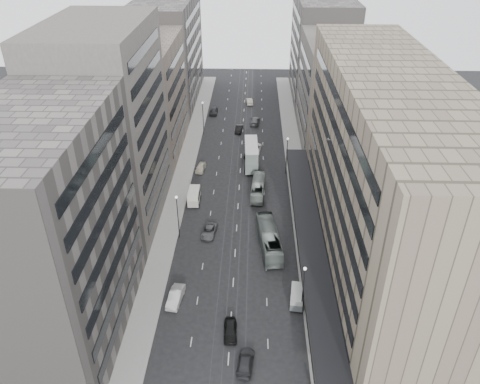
# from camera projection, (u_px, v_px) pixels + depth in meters

# --- Properties ---
(ground) EXTENTS (220.00, 220.00, 0.00)m
(ground) POSITION_uv_depth(u_px,v_px,m) (233.00, 287.00, 69.70)
(ground) COLOR black
(ground) RESTS_ON ground
(sidewalk_right) EXTENTS (4.00, 125.00, 0.15)m
(sidewalk_right) POSITION_uv_depth(u_px,v_px,m) (296.00, 168.00, 101.33)
(sidewalk_right) COLOR gray
(sidewalk_right) RESTS_ON ground
(sidewalk_left) EXTENTS (4.00, 125.00, 0.15)m
(sidewalk_left) POSITION_uv_depth(u_px,v_px,m) (186.00, 166.00, 101.95)
(sidewalk_left) COLOR gray
(sidewalk_left) RESTS_ON ground
(department_store) EXTENTS (19.20, 60.00, 30.00)m
(department_store) POSITION_uv_depth(u_px,v_px,m) (381.00, 175.00, 68.16)
(department_store) COLOR gray
(department_store) RESTS_ON ground
(building_right_mid) EXTENTS (15.00, 28.00, 24.00)m
(building_right_mid) POSITION_uv_depth(u_px,v_px,m) (336.00, 93.00, 107.22)
(building_right_mid) COLOR #544E49
(building_right_mid) RESTS_ON ground
(building_right_far) EXTENTS (15.00, 32.00, 28.00)m
(building_right_far) POSITION_uv_depth(u_px,v_px,m) (321.00, 50.00, 131.76)
(building_right_far) COLOR slate
(building_right_far) RESTS_ON ground
(building_left_a) EXTENTS (15.00, 28.00, 30.00)m
(building_left_a) POSITION_uv_depth(u_px,v_px,m) (49.00, 236.00, 55.62)
(building_left_a) COLOR slate
(building_left_a) RESTS_ON ground
(building_left_b) EXTENTS (15.00, 26.00, 34.00)m
(building_left_b) POSITION_uv_depth(u_px,v_px,m) (108.00, 128.00, 77.60)
(building_left_b) COLOR #544E49
(building_left_b) RESTS_ON ground
(building_left_c) EXTENTS (15.00, 28.00, 25.00)m
(building_left_c) POSITION_uv_depth(u_px,v_px,m) (144.00, 98.00, 102.97)
(building_left_c) COLOR #786B5E
(building_left_c) RESTS_ON ground
(building_left_d) EXTENTS (15.00, 38.00, 28.00)m
(building_left_d) POSITION_uv_depth(u_px,v_px,m) (168.00, 51.00, 130.33)
(building_left_d) COLOR slate
(building_left_d) RESTS_ON ground
(lamp_right_near) EXTENTS (0.44, 0.44, 8.32)m
(lamp_right_near) POSITION_uv_depth(u_px,v_px,m) (303.00, 285.00, 62.47)
(lamp_right_near) COLOR #262628
(lamp_right_near) RESTS_ON ground
(lamp_right_far) EXTENTS (0.44, 0.44, 8.32)m
(lamp_right_far) POSITION_uv_depth(u_px,v_px,m) (287.00, 152.00, 96.58)
(lamp_right_far) COLOR #262628
(lamp_right_far) RESTS_ON ground
(lamp_left_near) EXTENTS (0.44, 0.44, 8.32)m
(lamp_left_near) POSITION_uv_depth(u_px,v_px,m) (177.00, 212.00, 77.47)
(lamp_left_near) COLOR #262628
(lamp_left_near) RESTS_ON ground
(lamp_left_far) EXTENTS (0.44, 0.44, 8.32)m
(lamp_left_far) POSITION_uv_depth(u_px,v_px,m) (203.00, 114.00, 114.14)
(lamp_left_far) COLOR #262628
(lamp_left_far) RESTS_ON ground
(bus_near) EXTENTS (4.40, 12.65, 3.45)m
(bus_near) POSITION_uv_depth(u_px,v_px,m) (269.00, 239.00, 76.99)
(bus_near) COLOR slate
(bus_near) RESTS_ON ground
(bus_far) EXTENTS (3.03, 10.23, 2.81)m
(bus_far) POSITION_uv_depth(u_px,v_px,m) (258.00, 187.00, 91.65)
(bus_far) COLOR #909B93
(bus_far) RESTS_ON ground
(double_decker) EXTENTS (3.30, 9.81, 5.31)m
(double_decker) POSITION_uv_depth(u_px,v_px,m) (251.00, 154.00, 100.62)
(double_decker) COLOR gray
(double_decker) RESTS_ON ground
(vw_microbus) EXTENTS (2.29, 4.31, 2.23)m
(vw_microbus) POSITION_uv_depth(u_px,v_px,m) (297.00, 296.00, 66.25)
(vw_microbus) COLOR #53585A
(vw_microbus) RESTS_ON ground
(panel_van) EXTENTS (2.25, 4.52, 2.84)m
(panel_van) POSITION_uv_depth(u_px,v_px,m) (194.00, 196.00, 88.63)
(panel_van) COLOR beige
(panel_van) RESTS_ON ground
(sedan_0) EXTENTS (1.93, 4.39, 1.47)m
(sedan_0) POSITION_uv_depth(u_px,v_px,m) (230.00, 330.00, 61.65)
(sedan_0) COLOR black
(sedan_0) RESTS_ON ground
(sedan_1) EXTENTS (2.34, 5.13, 1.63)m
(sedan_1) POSITION_uv_depth(u_px,v_px,m) (176.00, 297.00, 66.81)
(sedan_1) COLOR #B9B9B5
(sedan_1) RESTS_ON ground
(sedan_2) EXTENTS (2.73, 5.03, 1.34)m
(sedan_2) POSITION_uv_depth(u_px,v_px,m) (209.00, 231.00, 80.50)
(sedan_2) COLOR #505053
(sedan_2) RESTS_ON ground
(sedan_3) EXTENTS (2.48, 4.98, 1.39)m
(sedan_3) POSITION_uv_depth(u_px,v_px,m) (245.00, 362.00, 57.37)
(sedan_3) COLOR #262629
(sedan_3) RESTS_ON ground
(sedan_4) EXTENTS (2.23, 4.54, 1.49)m
(sedan_4) POSITION_uv_depth(u_px,v_px,m) (201.00, 167.00, 100.05)
(sedan_4) COLOR beige
(sedan_4) RESTS_ON ground
(sedan_5) EXTENTS (2.13, 4.70, 1.50)m
(sedan_5) POSITION_uv_depth(u_px,v_px,m) (239.00, 129.00, 117.47)
(sedan_5) COLOR black
(sedan_5) RESTS_ON ground
(sedan_6) EXTENTS (3.24, 5.79, 1.53)m
(sedan_6) POSITION_uv_depth(u_px,v_px,m) (256.00, 148.00, 108.27)
(sedan_6) COLOR silver
(sedan_6) RESTS_ON ground
(sedan_7) EXTENTS (2.66, 5.63, 1.59)m
(sedan_7) POSITION_uv_depth(u_px,v_px,m) (255.00, 121.00, 121.76)
(sedan_7) COLOR #515153
(sedan_7) RESTS_ON ground
(sedan_8) EXTENTS (2.25, 5.13, 1.72)m
(sedan_8) POSITION_uv_depth(u_px,v_px,m) (214.00, 111.00, 127.36)
(sedan_8) COLOR black
(sedan_8) RESTS_ON ground
(sedan_9) EXTENTS (2.20, 4.79, 1.52)m
(sedan_9) POSITION_uv_depth(u_px,v_px,m) (249.00, 101.00, 134.10)
(sedan_9) COLOR #A9A18C
(sedan_9) RESTS_ON ground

